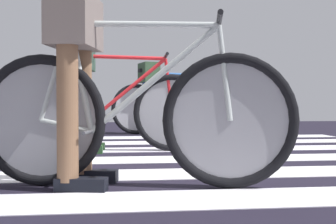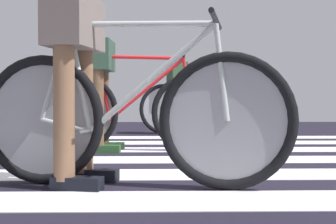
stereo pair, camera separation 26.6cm
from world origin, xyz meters
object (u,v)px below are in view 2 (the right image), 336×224
bicycle_1_of_3 (130,115)px  bicycle_3_of_3 (198,107)px  cyclist_2_of_3 (101,80)px  cyclist_3_of_3 (177,88)px  cyclist_1_of_3 (75,64)px  bicycle_2_of_3 (134,110)px

bicycle_1_of_3 → bicycle_3_of_3: 4.28m
cyclist_2_of_3 → cyclist_3_of_3: size_ratio=1.01×
bicycle_1_of_3 → cyclist_1_of_3: 0.42m
bicycle_1_of_3 → cyclist_3_of_3: bearing=95.8°
bicycle_2_of_3 → bicycle_1_of_3: bearing=-84.7°
bicycle_2_of_3 → cyclist_2_of_3: (-0.31, 0.02, 0.28)m
cyclist_1_of_3 → cyclist_3_of_3: (0.73, 4.09, -0.00)m
cyclist_2_of_3 → bicycle_3_of_3: size_ratio=0.60×
bicycle_1_of_3 → cyclist_3_of_3: cyclist_3_of_3 is taller
bicycle_1_of_3 → cyclist_2_of_3: (-0.38, 1.82, 0.28)m
bicycle_2_of_3 → cyclist_2_of_3: bearing=-180.0°
bicycle_1_of_3 → cyclist_3_of_3: 4.19m
bicycle_2_of_3 → cyclist_3_of_3: 2.41m
bicycle_2_of_3 → cyclist_2_of_3: size_ratio=1.69×
cyclist_2_of_3 → bicycle_3_of_3: cyclist_2_of_3 is taller
cyclist_1_of_3 → cyclist_2_of_3: (-0.08, 1.76, 0.00)m
cyclist_3_of_3 → bicycle_2_of_3: bearing=-113.7°
cyclist_1_of_3 → bicycle_3_of_3: size_ratio=0.60×
bicycle_2_of_3 → bicycle_3_of_3: (0.80, 2.41, 0.00)m
bicycle_1_of_3 → bicycle_2_of_3: 1.81m
bicycle_1_of_3 → bicycle_2_of_3: (-0.07, 1.81, 0.00)m
cyclist_1_of_3 → bicycle_3_of_3: bearing=87.7°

